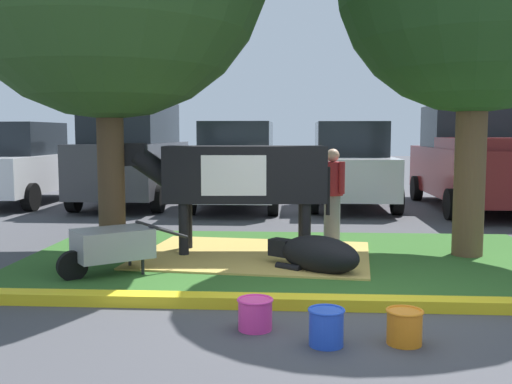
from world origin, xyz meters
The scene contains 16 objects.
ground_plane centered at (0.00, 0.00, 0.00)m, with size 80.00×80.00×0.00m, color #424247.
grass_island centered at (-0.47, 2.14, 0.01)m, with size 7.41×4.32×0.02m, color #2D5B23.
curb_yellow centered at (-0.47, -0.17, 0.06)m, with size 8.61×0.24×0.12m, color yellow.
hay_bedding centered at (-0.98, 2.25, 0.03)m, with size 3.20×2.40×0.04m, color tan.
cow_holstein centered at (-1.24, 2.44, 1.16)m, with size 3.14×0.85×1.61m.
calf_lying centered at (-0.13, 1.33, 0.24)m, with size 1.25×1.02×0.48m.
person_handler centered at (0.19, 3.41, 0.80)m, with size 0.36×0.44×1.51m.
wheelbarrow centered at (-2.67, 1.04, 0.39)m, with size 1.45×1.25×0.63m.
bucket_pink centered at (-0.77, -0.85, 0.15)m, with size 0.33×0.33×0.29m.
bucket_blue centered at (-0.15, -1.21, 0.16)m, with size 0.31×0.31×0.31m.
bucket_orange centered at (0.50, -1.14, 0.15)m, with size 0.32×0.32×0.29m.
hatchback_white centered at (-7.24, 8.29, 0.98)m, with size 2.03×4.40×2.02m.
suv_dark_grey centered at (-4.37, 8.26, 1.27)m, with size 2.13×4.60×2.52m.
sedan_red centered at (-1.76, 7.90, 0.98)m, with size 2.03×4.40×2.02m.
sedan_blue centered at (0.90, 8.23, 0.98)m, with size 2.03×4.40×2.02m.
pickup_truck_maroon centered at (3.78, 7.95, 1.11)m, with size 2.23×5.40×2.42m.
Camera 1 is at (-0.43, -5.98, 1.76)m, focal length 41.35 mm.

